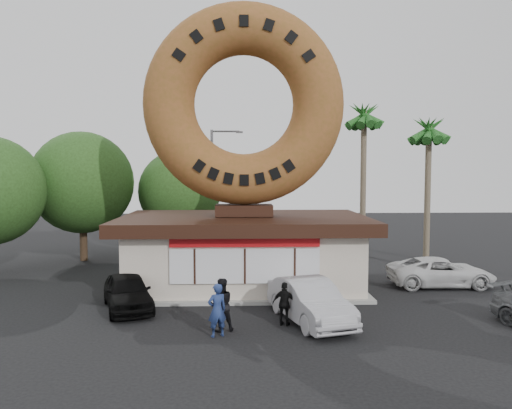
{
  "coord_description": "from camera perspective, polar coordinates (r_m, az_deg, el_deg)",
  "views": [
    {
      "loc": [
        -0.22,
        -16.78,
        5.4
      ],
      "look_at": [
        0.48,
        4.0,
        3.95
      ],
      "focal_mm": 35.0,
      "sensor_mm": 36.0,
      "label": 1
    }
  ],
  "objects": [
    {
      "name": "ground",
      "position": [
        17.63,
        -1.16,
        -13.84
      ],
      "size": [
        90.0,
        90.0,
        0.0
      ],
      "primitive_type": "plane",
      "color": "black",
      "rests_on": "ground"
    },
    {
      "name": "donut_shop",
      "position": [
        23.06,
        -1.37,
        -5.08
      ],
      "size": [
        11.2,
        7.2,
        3.8
      ],
      "color": "beige",
      "rests_on": "ground"
    },
    {
      "name": "giant_donut",
      "position": [
        22.97,
        -1.4,
        11.33
      ],
      "size": [
        9.07,
        2.31,
        9.07
      ],
      "primitive_type": "torus",
      "rotation": [
        1.57,
        0.0,
        0.0
      ],
      "color": "brown",
      "rests_on": "donut_shop"
    },
    {
      "name": "tree_west",
      "position": [
        31.21,
        -19.25,
        2.38
      ],
      "size": [
        6.0,
        6.0,
        7.65
      ],
      "color": "#473321",
      "rests_on": "ground"
    },
    {
      "name": "tree_mid",
      "position": [
        32.04,
        -8.71,
        1.48
      ],
      "size": [
        5.2,
        5.2,
        6.63
      ],
      "color": "#473321",
      "rests_on": "ground"
    },
    {
      "name": "palm_near",
      "position": [
        31.88,
        12.25,
        9.33
      ],
      "size": [
        2.6,
        2.6,
        9.75
      ],
      "color": "#726651",
      "rests_on": "ground"
    },
    {
      "name": "palm_far",
      "position": [
        31.43,
        19.16,
        7.57
      ],
      "size": [
        2.6,
        2.6,
        8.75
      ],
      "color": "#726651",
      "rests_on": "ground"
    },
    {
      "name": "street_lamp",
      "position": [
        32.84,
        -4.79,
        2.38
      ],
      "size": [
        2.11,
        0.2,
        8.0
      ],
      "color": "#59595E",
      "rests_on": "ground"
    },
    {
      "name": "person_left",
      "position": [
        16.52,
        -4.48,
        -11.94
      ],
      "size": [
        0.75,
        0.64,
        1.74
      ],
      "primitive_type": "imported",
      "rotation": [
        0.0,
        0.0,
        3.55
      ],
      "color": "navy",
      "rests_on": "ground"
    },
    {
      "name": "person_center",
      "position": [
        17.04,
        -4.02,
        -11.36
      ],
      "size": [
        1.02,
        0.89,
        1.79
      ],
      "primitive_type": "imported",
      "rotation": [
        0.0,
        0.0,
        3.42
      ],
      "color": "black",
      "rests_on": "ground"
    },
    {
      "name": "person_right",
      "position": [
        17.64,
        3.31,
        -11.27
      ],
      "size": [
        0.96,
        0.66,
        1.52
      ],
      "primitive_type": "imported",
      "rotation": [
        0.0,
        0.0,
        2.79
      ],
      "color": "black",
      "rests_on": "ground"
    },
    {
      "name": "car_black",
      "position": [
        20.19,
        -14.46,
        -9.62
      ],
      "size": [
        2.87,
        4.38,
        1.39
      ],
      "primitive_type": "imported",
      "rotation": [
        0.0,
        0.0,
        0.33
      ],
      "color": "black",
      "rests_on": "ground"
    },
    {
      "name": "car_silver",
      "position": [
        18.09,
        6.17,
        -10.92
      ],
      "size": [
        2.85,
        4.84,
        1.51
      ],
      "primitive_type": "imported",
      "rotation": [
        0.0,
        0.0,
        0.29
      ],
      "color": "#ADACB1",
      "rests_on": "ground"
    },
    {
      "name": "car_white",
      "position": [
        24.83,
        20.38,
        -7.25
      ],
      "size": [
        4.83,
        2.28,
        1.33
      ],
      "primitive_type": "imported",
      "rotation": [
        0.0,
        0.0,
        1.56
      ],
      "color": "silver",
      "rests_on": "ground"
    }
  ]
}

